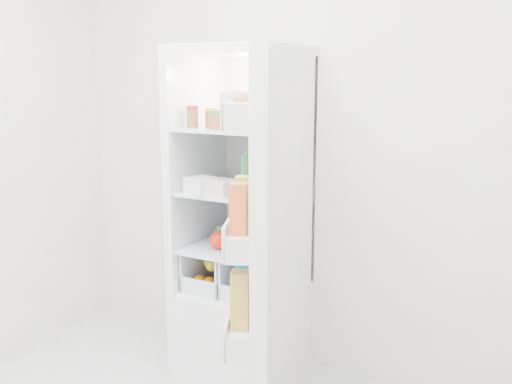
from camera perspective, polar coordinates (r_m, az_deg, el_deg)
The scene contains 21 objects.
room_walls at distance 1.90m, azimuth -15.17°, elevation 9.49°, with size 3.02×3.02×2.61m.
refrigerator at distance 3.17m, azimuth -1.01°, elevation -6.50°, with size 0.60×0.60×1.80m.
shelf_low at distance 3.10m, azimuth -1.60°, elevation -5.49°, with size 0.49×0.53×0.01m, color silver.
shelf_mid at distance 3.02m, azimuth -1.63°, elevation 0.14°, with size 0.49×0.53×0.01m, color silver.
shelf_top at distance 2.98m, azimuth -1.67°, elevation 6.38°, with size 0.49×0.53×0.01m, color silver.
crisper_left at distance 3.20m, azimuth -3.49°, elevation -7.39°, with size 0.23×0.46×0.22m, color silver, non-canonical shape.
crisper_right at distance 3.08m, azimuth 0.39°, elevation -8.13°, with size 0.23×0.46×0.22m, color silver, non-canonical shape.
condiment_jars at distance 2.90m, azimuth -3.56°, elevation 7.21°, with size 0.38×0.16×0.08m.
squeeze_bottle at distance 2.86m, azimuth 1.96°, elevation 8.07°, with size 0.05×0.05×0.17m, color silver.
tub_white at distance 2.91m, azimuth -5.49°, elevation 0.65°, with size 0.13×0.13×0.08m, color silver.
tub_cream at distance 2.87m, azimuth -3.39°, elevation 0.44°, with size 0.13×0.13×0.08m, color beige.
tin_red at distance 2.74m, azimuth -0.49°, elevation -0.30°, with size 0.09×0.09×0.06m, color red.
foil_tray at distance 3.07m, azimuth -1.09°, elevation 0.80°, with size 0.15×0.11×0.04m, color silver.
tub_green at distance 2.99m, azimuth 1.79°, elevation 0.93°, with size 0.10×0.14×0.08m, color #3A7F3F.
red_cabbage at distance 3.11m, azimuth -0.62°, elevation -3.78°, with size 0.16×0.16×0.16m, color #541E57.
bell_pepper at distance 3.03m, azimuth -3.73°, elevation -4.83°, with size 0.10×0.10×0.10m, color red.
mushroom_bowl at distance 3.15m, azimuth -2.98°, elevation -4.47°, with size 0.14×0.14×0.06m, color #81B2C1.
salad_bag at distance 2.82m, azimuth -0.69°, elevation -5.84°, with size 0.11×0.11×0.11m, color #B4CB98.
citrus_pile at distance 3.19m, azimuth -3.67°, elevation -8.01°, with size 0.20×0.31×0.16m.
veg_pile at distance 3.10m, azimuth 0.45°, elevation -8.97°, with size 0.16×0.30×0.10m.
fridge_door at distance 2.35m, azimuth 0.30°, elevation -2.10°, with size 0.38×0.57×1.30m.
Camera 1 is at (1.32, -1.36, 1.64)m, focal length 40.00 mm.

